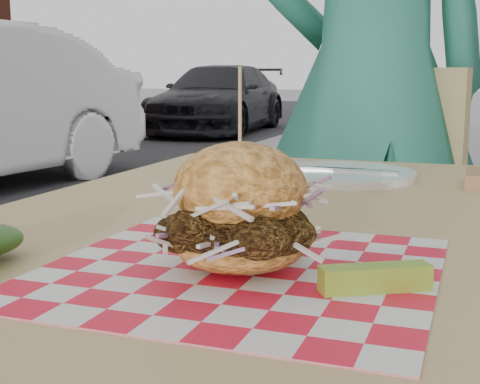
{
  "coord_description": "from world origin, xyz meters",
  "views": [
    {
      "loc": [
        0.44,
        -1.08,
        0.93
      ],
      "look_at": [
        0.24,
        -0.51,
        0.82
      ],
      "focal_mm": 50.0,
      "sensor_mm": 36.0,
      "label": 1
    }
  ],
  "objects_px": {
    "diner": "(371,84)",
    "sandwich": "(240,214)",
    "car_dark": "(219,99)",
    "patio_chair": "(396,217)",
    "patio_table": "(286,273)"
  },
  "relations": [
    {
      "from": "patio_chair",
      "to": "sandwich",
      "type": "relative_size",
      "value": 5.08
    },
    {
      "from": "diner",
      "to": "sandwich",
      "type": "distance_m",
      "value": 1.24
    },
    {
      "from": "car_dark",
      "to": "sandwich",
      "type": "relative_size",
      "value": 20.06
    },
    {
      "from": "diner",
      "to": "car_dark",
      "type": "bearing_deg",
      "value": -87.75
    },
    {
      "from": "patio_chair",
      "to": "diner",
      "type": "bearing_deg",
      "value": -160.19
    },
    {
      "from": "diner",
      "to": "patio_table",
      "type": "height_order",
      "value": "diner"
    },
    {
      "from": "diner",
      "to": "sandwich",
      "type": "xyz_separation_m",
      "value": [
        0.07,
        -1.24,
        -0.1
      ]
    },
    {
      "from": "diner",
      "to": "sandwich",
      "type": "bearing_deg",
      "value": 71.55
    },
    {
      "from": "car_dark",
      "to": "sandwich",
      "type": "distance_m",
      "value": 10.38
    },
    {
      "from": "patio_chair",
      "to": "sandwich",
      "type": "bearing_deg",
      "value": -71.93
    },
    {
      "from": "patio_table",
      "to": "sandwich",
      "type": "distance_m",
      "value": 0.29
    },
    {
      "from": "diner",
      "to": "patio_table",
      "type": "relative_size",
      "value": 1.51
    },
    {
      "from": "diner",
      "to": "car_dark",
      "type": "relative_size",
      "value": 0.48
    },
    {
      "from": "patio_table",
      "to": "patio_chair",
      "type": "xyz_separation_m",
      "value": [
        0.03,
        0.98,
        -0.12
      ]
    },
    {
      "from": "diner",
      "to": "patio_chair",
      "type": "xyz_separation_m",
      "value": [
        0.08,
        0.0,
        -0.36
      ]
    }
  ]
}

